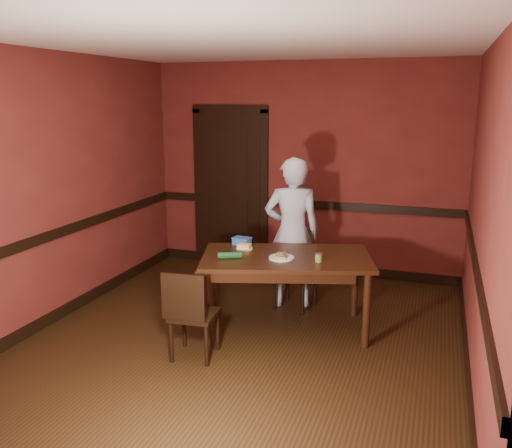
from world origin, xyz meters
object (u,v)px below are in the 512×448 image
Objects in this scene: sauce_jar at (319,258)px; cheese_saucer at (244,247)px; dining_table at (286,293)px; person at (292,233)px; food_tub at (242,241)px; chair_far at (295,270)px; chair_near at (194,313)px; sandwich_plate at (281,257)px.

cheese_saucer is (-0.80, 0.19, -0.02)m from sauce_jar.
sauce_jar is (0.34, -0.10, 0.42)m from dining_table.
person reaches higher than food_tub.
chair_near is at bearing -101.46° from chair_far.
chair_far reaches higher than dining_table.
sauce_jar is (0.36, 0.01, 0.02)m from sandwich_plate.
sandwich_plate is at bearing -135.21° from chair_near.
chair_near is at bearing -143.31° from dining_table.
sandwich_plate reaches higher than cheese_saucer.
cheese_saucer is at bearing 40.63° from person.
chair_far is at bearing 51.29° from cheese_saucer.
sauce_jar is at bearing -32.61° from dining_table.
cheese_saucer is (-0.40, -0.50, 0.36)m from chair_far.
sandwich_plate is (0.04, -0.70, 0.35)m from chair_far.
person reaches higher than chair_far.
dining_table is 9.53× the size of cheese_saucer.
chair_near is at bearing 54.05° from person.
food_tub is at bearing 118.45° from cheese_saucer.
cheese_saucer is at bearing 151.92° from dining_table.
chair_far is at bearing 44.21° from food_tub.
person is (0.48, 1.47, 0.41)m from chair_near.
cheese_saucer is at bearing 156.05° from sandwich_plate.
chair_near is (-0.54, -1.41, -0.02)m from chair_far.
dining_table is at bearing -74.46° from chair_far.
person reaches higher than sauce_jar.
dining_table is at bearing -15.75° from food_tub.
food_tub is at bearing -98.70° from chair_near.
sandwich_plate reaches higher than chair_near.
person is (-0.12, 0.65, 0.44)m from dining_table.
person is at bearing 144.17° from chair_far.
food_tub is (0.06, 1.06, 0.39)m from chair_near.
sandwich_plate reaches higher than dining_table.
dining_table is 19.72× the size of sauce_jar.
cheese_saucer is at bearing -104.35° from chair_near.
sandwich_plate is at bearing -117.13° from dining_table.
cheese_saucer is 0.86× the size of food_tub.
chair_near is at bearing -142.58° from sauce_jar.
chair_far is 0.88m from sauce_jar.
chair_near is (-0.60, -0.81, 0.03)m from dining_table.
food_tub is (-0.53, 0.35, 0.02)m from sandwich_plate.
chair_near is at bearing -98.64° from cheese_saucer.
chair_near is 9.94× the size of sauce_jar.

